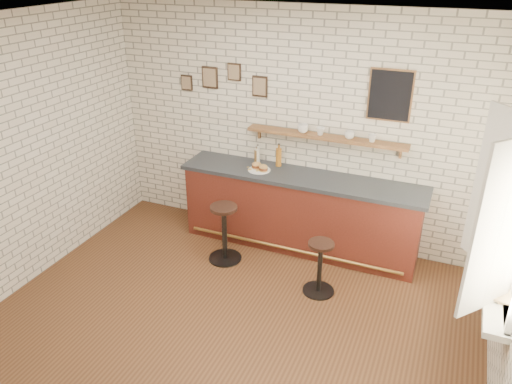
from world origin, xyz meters
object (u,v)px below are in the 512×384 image
(bar_stool_right, at_px, (320,266))
(shelf_cup_b, at_px, (320,131))
(bar_counter, at_px, (300,211))
(bitters_bottle_amber, at_px, (279,157))
(condiment_bottle_yellow, at_px, (279,160))
(shelf_cup_a, at_px, (303,129))
(bar_stool_left, at_px, (224,231))
(shelf_cup_c, at_px, (350,135))
(sandwich_plate, at_px, (259,170))
(shelf_cup_d, at_px, (372,138))
(bitters_bottle_brown, at_px, (257,156))
(bitters_bottle_white, at_px, (258,155))
(book_lower, at_px, (494,296))
(book_upper, at_px, (494,293))
(ciabatta_sandwich, at_px, (260,167))

(bar_stool_right, distance_m, shelf_cup_b, 1.64)
(bar_counter, bearing_deg, bitters_bottle_amber, 153.50)
(condiment_bottle_yellow, relative_size, shelf_cup_a, 1.55)
(condiment_bottle_yellow, distance_m, bar_stool_left, 1.17)
(shelf_cup_b, distance_m, shelf_cup_c, 0.36)
(sandwich_plate, relative_size, shelf_cup_b, 2.77)
(bar_counter, bearing_deg, sandwich_plate, -174.95)
(sandwich_plate, bearing_deg, bar_stool_right, -37.11)
(condiment_bottle_yellow, bearing_deg, shelf_cup_d, 0.73)
(bar_stool_left, xyz_separation_m, shelf_cup_d, (1.54, 0.87, 1.14))
(bitters_bottle_brown, relative_size, shelf_cup_d, 2.32)
(bitters_bottle_brown, xyz_separation_m, bitters_bottle_amber, (0.31, -0.00, 0.03))
(bitters_bottle_white, bearing_deg, bar_stool_left, -95.83)
(bar_stool_right, height_order, shelf_cup_d, shelf_cup_d)
(condiment_bottle_yellow, bearing_deg, shelf_cup_c, 0.95)
(bar_counter, relative_size, book_lower, 15.39)
(bitters_bottle_brown, height_order, book_upper, bitters_bottle_brown)
(bitters_bottle_white, bearing_deg, book_lower, -31.64)
(bar_stool_left, xyz_separation_m, shelf_cup_a, (0.69, 0.87, 1.15))
(bar_stool_left, xyz_separation_m, book_upper, (2.96, -0.89, 0.56))
(bar_stool_right, bearing_deg, shelf_cup_d, 76.33)
(bitters_bottle_white, relative_size, shelf_cup_b, 2.47)
(bitters_bottle_white, relative_size, shelf_cup_a, 1.87)
(bitters_bottle_amber, bearing_deg, sandwich_plate, -126.68)
(bitters_bottle_white, height_order, bitters_bottle_amber, bitters_bottle_amber)
(condiment_bottle_yellow, xyz_separation_m, shelf_cup_a, (0.31, 0.01, 0.46))
(sandwich_plate, xyz_separation_m, bar_stool_left, (-0.21, -0.62, -0.61))
(bitters_bottle_white, bearing_deg, shelf_cup_d, 0.58)
(condiment_bottle_yellow, relative_size, bar_stool_right, 0.32)
(bar_counter, relative_size, bitters_bottle_brown, 13.92)
(bar_counter, height_order, shelf_cup_b, shelf_cup_b)
(shelf_cup_b, height_order, book_upper, shelf_cup_b)
(bar_counter, bearing_deg, book_upper, -35.28)
(bar_counter, height_order, shelf_cup_c, shelf_cup_c)
(ciabatta_sandwich, relative_size, book_upper, 1.20)
(bitters_bottle_white, bearing_deg, shelf_cup_a, 1.40)
(bitters_bottle_brown, xyz_separation_m, shelf_cup_c, (1.19, 0.01, 0.45))
(bitters_bottle_amber, xyz_separation_m, bar_stool_right, (0.90, -1.05, -0.79))
(shelf_cup_b, bearing_deg, bar_stool_left, -179.73)
(condiment_bottle_yellow, distance_m, shelf_cup_c, 1.00)
(bitters_bottle_brown, distance_m, book_upper, 3.37)
(bitters_bottle_white, bearing_deg, shelf_cup_c, 0.71)
(bar_stool_left, xyz_separation_m, bar_stool_right, (1.28, -0.19, -0.05))
(sandwich_plate, bearing_deg, ciabatta_sandwich, 0.00)
(bar_stool_left, bearing_deg, book_lower, -17.12)
(shelf_cup_b, bearing_deg, condiment_bottle_yellow, 138.06)
(bitters_bottle_brown, relative_size, bar_stool_left, 0.30)
(sandwich_plate, height_order, book_upper, sandwich_plate)
(bitters_bottle_amber, distance_m, shelf_cup_a, 0.52)
(bitters_bottle_amber, height_order, book_upper, bitters_bottle_amber)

